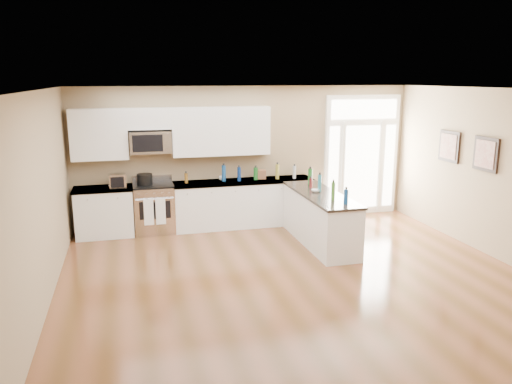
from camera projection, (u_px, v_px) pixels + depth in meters
ground at (316, 300)px, 6.80m from camera, size 8.00×8.00×0.00m
room_shell at (320, 177)px, 6.42m from camera, size 8.00×8.00×8.00m
back_cabinet_left at (105, 213)px, 9.48m from camera, size 1.10×0.66×0.94m
back_cabinet_right at (244, 205)px, 10.14m from camera, size 2.85×0.66×0.94m
peninsula_cabinet at (320, 220)px, 9.04m from camera, size 0.69×2.32×0.94m
upper_cabinet_left at (99, 134)px, 9.28m from camera, size 1.04×0.33×0.95m
upper_cabinet_right at (221, 131)px, 9.85m from camera, size 1.94×0.33×0.95m
upper_cabinet_short at (149, 119)px, 9.45m from camera, size 0.82×0.33×0.40m
microwave at (150, 142)px, 9.51m from camera, size 0.78×0.41×0.42m
entry_door at (361, 155)px, 10.86m from camera, size 1.70×0.10×2.60m
wall_art_near at (449, 146)px, 9.34m from camera, size 0.05×0.58×0.58m
wall_art_far at (486, 154)px, 8.40m from camera, size 0.05×0.58×0.58m
kitchen_range at (154, 208)px, 9.70m from camera, size 0.77×0.68×1.08m
stockpot at (145, 179)px, 9.54m from camera, size 0.39×0.39×0.23m
toaster_oven at (117, 181)px, 9.33m from camera, size 0.32×0.26×0.26m
cardboard_box at (260, 174)px, 10.18m from camera, size 0.24×0.19×0.18m
bowl_left at (114, 186)px, 9.39m from camera, size 0.24×0.24×0.05m
bowl_peninsula at (316, 191)px, 9.01m from camera, size 0.19×0.19×0.05m
cup_counter at (222, 178)px, 10.05m from camera, size 0.12×0.12×0.08m
counter_bottles at (279, 178)px, 9.56m from camera, size 2.40×2.39×0.32m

